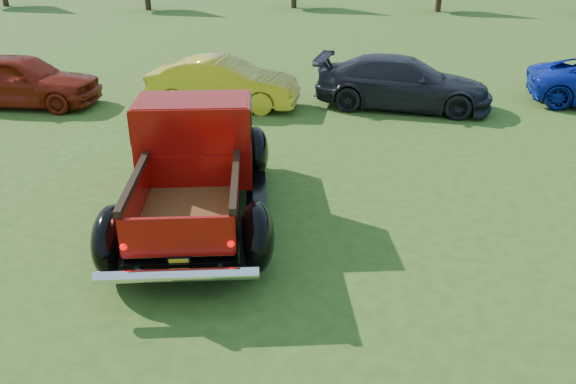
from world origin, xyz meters
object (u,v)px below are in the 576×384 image
object	(u,v)px
show_car_yellow	(224,83)
show_car_grey	(403,83)
show_car_red	(20,80)
pickup_truck	(197,158)

from	to	relation	value
show_car_yellow	show_car_grey	world-z (taller)	show_car_grey
show_car_red	show_car_grey	bearing A→B (deg)	-84.96
pickup_truck	show_car_yellow	size ratio (longest dim) A/B	1.35
show_car_yellow	show_car_grey	size ratio (longest dim) A/B	0.86
show_car_yellow	show_car_grey	distance (m)	4.89
show_car_red	show_car_yellow	size ratio (longest dim) A/B	1.05
pickup_truck	show_car_red	distance (m)	8.66
pickup_truck	show_car_red	world-z (taller)	pickup_truck
show_car_red	show_car_grey	distance (m)	10.50
pickup_truck	show_car_grey	distance (m)	7.80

